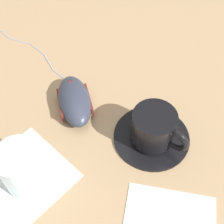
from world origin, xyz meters
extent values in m
plane|color=#9E7F5B|center=(0.00, 0.00, 0.00)|extent=(3.00, 3.00, 0.00)
cylinder|color=black|center=(-0.08, -0.02, 0.00)|extent=(0.13, 0.13, 0.01)
cylinder|color=black|center=(-0.08, -0.02, 0.04)|extent=(0.07, 0.07, 0.06)
torus|color=black|center=(-0.11, 0.00, 0.04)|extent=(0.05, 0.03, 0.05)
ellipsoid|color=#2D3342|center=(0.07, -0.05, 0.02)|extent=(0.11, 0.13, 0.04)
cylinder|color=#591E19|center=(0.09, -0.08, 0.03)|extent=(0.01, 0.01, 0.01)
cube|color=#591E19|center=(0.10, -0.03, 0.01)|extent=(0.04, 0.06, 0.02)
cube|color=#591E19|center=(0.05, -0.06, 0.01)|extent=(0.04, 0.06, 0.02)
cylinder|color=gray|center=(0.13, -0.11, 0.00)|extent=(0.05, 0.03, 0.00)
cylinder|color=gray|center=(0.17, -0.14, 0.00)|extent=(0.04, 0.04, 0.00)
cylinder|color=gray|center=(0.21, -0.17, 0.00)|extent=(0.05, 0.03, 0.00)
cylinder|color=gray|center=(0.26, -0.19, 0.00)|extent=(0.05, 0.01, 0.00)
cylinder|color=gray|center=(0.31, -0.20, 0.00)|extent=(0.05, 0.03, 0.00)
sphere|color=gray|center=(0.11, -0.10, 0.00)|extent=(0.00, 0.00, 0.00)
sphere|color=gray|center=(0.15, -0.12, 0.00)|extent=(0.00, 0.00, 0.00)
sphere|color=gray|center=(0.19, -0.16, 0.00)|extent=(0.00, 0.00, 0.00)
sphere|color=gray|center=(0.23, -0.19, 0.00)|extent=(0.00, 0.00, 0.00)
sphere|color=gray|center=(0.28, -0.19, 0.00)|extent=(0.00, 0.00, 0.00)
cube|color=white|center=(0.11, 0.11, 0.00)|extent=(0.18, 0.18, 0.00)
cylinder|color=silver|center=(0.10, 0.11, 0.04)|extent=(0.07, 0.07, 0.08)
camera|label=1|loc=(-0.09, 0.28, 0.46)|focal=50.00mm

